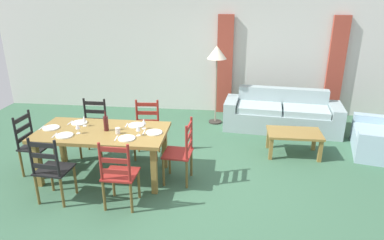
# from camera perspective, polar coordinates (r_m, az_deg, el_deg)

# --- Properties ---
(ground_plane) EXTENTS (9.60, 9.60, 0.02)m
(ground_plane) POSITION_cam_1_polar(r_m,az_deg,el_deg) (5.31, -1.36, -9.73)
(ground_plane) COLOR #386146
(wall_far) EXTENTS (9.60, 0.16, 2.70)m
(wall_far) POSITION_cam_1_polar(r_m,az_deg,el_deg) (7.97, 1.84, 11.08)
(wall_far) COLOR silver
(wall_far) RESTS_ON ground_plane
(curtain_panel_left) EXTENTS (0.35, 0.08, 2.20)m
(curtain_panel_left) POSITION_cam_1_polar(r_m,az_deg,el_deg) (7.85, 5.43, 9.00)
(curtain_panel_left) COLOR #A13F30
(curtain_panel_left) RESTS_ON ground_plane
(curtain_panel_right) EXTENTS (0.35, 0.08, 2.20)m
(curtain_panel_right) POSITION_cam_1_polar(r_m,az_deg,el_deg) (8.17, 22.66, 7.97)
(curtain_panel_right) COLOR #A13F30
(curtain_panel_right) RESTS_ON ground_plane
(dining_table) EXTENTS (1.90, 0.96, 0.75)m
(dining_table) POSITION_cam_1_polar(r_m,az_deg,el_deg) (5.24, -14.64, -2.60)
(dining_table) COLOR olive
(dining_table) RESTS_ON ground_plane
(dining_chair_near_left) EXTENTS (0.45, 0.43, 0.96)m
(dining_chair_near_left) POSITION_cam_1_polar(r_m,az_deg,el_deg) (4.91, -22.21, -7.57)
(dining_chair_near_left) COLOR black
(dining_chair_near_left) RESTS_ON ground_plane
(dining_chair_near_right) EXTENTS (0.43, 0.41, 0.96)m
(dining_chair_near_right) POSITION_cam_1_polar(r_m,az_deg,el_deg) (4.54, -11.97, -8.78)
(dining_chair_near_right) COLOR maroon
(dining_chair_near_right) RESTS_ON ground_plane
(dining_chair_far_left) EXTENTS (0.42, 0.40, 0.96)m
(dining_chair_far_left) POSITION_cam_1_polar(r_m,az_deg,el_deg) (6.11, -15.93, -1.24)
(dining_chair_far_left) COLOR black
(dining_chair_far_left) RESTS_ON ground_plane
(dining_chair_far_right) EXTENTS (0.45, 0.43, 0.96)m
(dining_chair_far_right) POSITION_cam_1_polar(r_m,az_deg,el_deg) (5.86, -7.48, -1.54)
(dining_chair_far_right) COLOR maroon
(dining_chair_far_right) RESTS_ON ground_plane
(dining_chair_head_west) EXTENTS (0.43, 0.44, 0.96)m
(dining_chair_head_west) POSITION_cam_1_polar(r_m,az_deg,el_deg) (5.80, -24.83, -3.60)
(dining_chair_head_west) COLOR black
(dining_chair_head_west) RESTS_ON ground_plane
(dining_chair_head_east) EXTENTS (0.43, 0.45, 0.96)m
(dining_chair_head_east) POSITION_cam_1_polar(r_m,az_deg,el_deg) (5.02, -1.81, -5.29)
(dining_chair_head_east) COLOR maroon
(dining_chair_head_east) RESTS_ON ground_plane
(dinner_plate_near_left) EXTENTS (0.24, 0.24, 0.02)m
(dinner_plate_near_left) POSITION_cam_1_polar(r_m,az_deg,el_deg) (5.18, -20.35, -2.41)
(dinner_plate_near_left) COLOR white
(dinner_plate_near_left) RESTS_ON dining_table
(fork_near_left) EXTENTS (0.03, 0.17, 0.01)m
(fork_near_left) POSITION_cam_1_polar(r_m,az_deg,el_deg) (5.25, -21.81, -2.37)
(fork_near_left) COLOR silver
(fork_near_left) RESTS_ON dining_table
(dinner_plate_near_right) EXTENTS (0.24, 0.24, 0.02)m
(dinner_plate_near_right) POSITION_cam_1_polar(r_m,az_deg,el_deg) (4.85, -10.78, -3.00)
(dinner_plate_near_right) COLOR white
(dinner_plate_near_right) RESTS_ON dining_table
(fork_near_right) EXTENTS (0.03, 0.17, 0.01)m
(fork_near_right) POSITION_cam_1_polar(r_m,az_deg,el_deg) (4.89, -12.45, -2.97)
(fork_near_right) COLOR silver
(fork_near_right) RESTS_ON dining_table
(dinner_plate_far_left) EXTENTS (0.24, 0.24, 0.02)m
(dinner_plate_far_left) POSITION_cam_1_polar(r_m,az_deg,el_deg) (5.59, -18.15, -0.44)
(dinner_plate_far_left) COLOR white
(dinner_plate_far_left) RESTS_ON dining_table
(fork_far_left) EXTENTS (0.02, 0.17, 0.01)m
(fork_far_left) POSITION_cam_1_polar(r_m,az_deg,el_deg) (5.66, -19.53, -0.43)
(fork_far_left) COLOR silver
(fork_far_left) RESTS_ON dining_table
(dinner_plate_far_right) EXTENTS (0.24, 0.24, 0.02)m
(dinner_plate_far_right) POSITION_cam_1_polar(r_m,az_deg,el_deg) (5.29, -9.23, -0.85)
(dinner_plate_far_right) COLOR white
(dinner_plate_far_right) RESTS_ON dining_table
(fork_far_right) EXTENTS (0.03, 0.17, 0.01)m
(fork_far_right) POSITION_cam_1_polar(r_m,az_deg,el_deg) (5.33, -10.78, -0.84)
(fork_far_right) COLOR silver
(fork_far_right) RESTS_ON dining_table
(dinner_plate_head_west) EXTENTS (0.24, 0.24, 0.02)m
(dinner_plate_head_west) POSITION_cam_1_polar(r_m,az_deg,el_deg) (5.53, -22.30, -1.21)
(dinner_plate_head_west) COLOR white
(dinner_plate_head_west) RESTS_ON dining_table
(fork_head_west) EXTENTS (0.03, 0.17, 0.01)m
(fork_head_west) POSITION_cam_1_polar(r_m,az_deg,el_deg) (5.61, -23.64, -1.19)
(fork_head_west) COLOR silver
(fork_head_west) RESTS_ON dining_table
(dinner_plate_head_east) EXTENTS (0.24, 0.24, 0.02)m
(dinner_plate_head_east) POSITION_cam_1_polar(r_m,az_deg,el_deg) (4.98, -6.32, -2.06)
(dinner_plate_head_east) COLOR white
(dinner_plate_head_east) RESTS_ON dining_table
(fork_head_east) EXTENTS (0.02, 0.17, 0.01)m
(fork_head_east) POSITION_cam_1_polar(r_m,az_deg,el_deg) (5.02, -7.99, -2.04)
(fork_head_east) COLOR silver
(fork_head_east) RESTS_ON dining_table
(wine_bottle) EXTENTS (0.07, 0.07, 0.32)m
(wine_bottle) POSITION_cam_1_polar(r_m,az_deg,el_deg) (5.16, -14.06, -0.49)
(wine_bottle) COLOR #471919
(wine_bottle) RESTS_ON dining_table
(wine_glass_near_left) EXTENTS (0.06, 0.06, 0.16)m
(wine_glass_near_left) POSITION_cam_1_polar(r_m,az_deg,el_deg) (5.16, -18.43, -1.00)
(wine_glass_near_left) COLOR white
(wine_glass_near_left) RESTS_ON dining_table
(wine_glass_near_right) EXTENTS (0.06, 0.06, 0.16)m
(wine_glass_near_right) POSITION_cam_1_polar(r_m,az_deg,el_deg) (4.89, -8.92, -1.38)
(wine_glass_near_right) COLOR white
(wine_glass_near_right) RESTS_ON dining_table
(wine_glass_far_left) EXTENTS (0.06, 0.06, 0.16)m
(wine_glass_far_left) POSITION_cam_1_polar(r_m,az_deg,el_deg) (5.42, -17.44, 0.13)
(wine_glass_far_left) COLOR white
(wine_glass_far_left) RESTS_ON dining_table
(wine_glass_far_right) EXTENTS (0.06, 0.06, 0.16)m
(wine_glass_far_right) POSITION_cam_1_polar(r_m,az_deg,el_deg) (5.12, -8.00, -0.30)
(wine_glass_far_right) COLOR white
(wine_glass_far_right) RESTS_ON dining_table
(coffee_cup_primary) EXTENTS (0.07, 0.07, 0.09)m
(coffee_cup_primary) POSITION_cam_1_polar(r_m,az_deg,el_deg) (5.03, -12.19, -1.75)
(coffee_cup_primary) COLOR silver
(coffee_cup_primary) RESTS_ON dining_table
(couch) EXTENTS (2.35, 1.03, 0.80)m
(couch) POSITION_cam_1_polar(r_m,az_deg,el_deg) (7.26, 14.58, 0.82)
(couch) COLOR #92A7A8
(couch) RESTS_ON ground_plane
(coffee_table) EXTENTS (0.90, 0.56, 0.42)m
(coffee_table) POSITION_cam_1_polar(r_m,az_deg,el_deg) (6.13, 16.55, -2.48)
(coffee_table) COLOR olive
(coffee_table) RESTS_ON ground_plane
(armchair_upholstered) EXTENTS (1.04, 1.31, 0.72)m
(armchair_upholstered) POSITION_cam_1_polar(r_m,az_deg,el_deg) (6.83, 29.09, -2.89)
(armchair_upholstered) COLOR #93AFBE
(armchair_upholstered) RESTS_ON ground_plane
(standing_lamp) EXTENTS (0.40, 0.40, 1.64)m
(standing_lamp) POSITION_cam_1_polar(r_m,az_deg,el_deg) (7.08, 4.13, 10.33)
(standing_lamp) COLOR #332D28
(standing_lamp) RESTS_ON ground_plane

